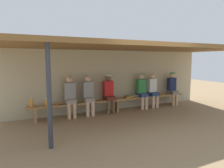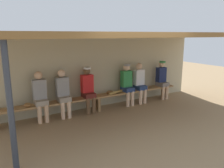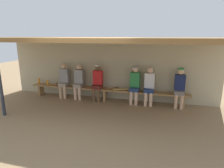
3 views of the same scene
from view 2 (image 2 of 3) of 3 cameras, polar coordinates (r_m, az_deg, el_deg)
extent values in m
plane|color=#937754|center=(5.65, 3.55, -11.15)|extent=(24.00, 24.00, 0.00)
cube|color=#B7AD8C|center=(7.01, -5.53, 2.91)|extent=(8.00, 0.20, 2.20)
cube|color=brown|center=(5.76, -0.13, 12.47)|extent=(8.00, 2.80, 0.12)
cylinder|color=#2D333D|center=(3.91, -24.49, -6.03)|extent=(0.10, 0.10, 2.20)
cube|color=#9E7547|center=(6.76, -3.78, -3.20)|extent=(6.00, 0.36, 0.05)
cube|color=#9E7547|center=(6.83, -3.76, -5.05)|extent=(0.08, 0.29, 0.41)
cube|color=#9E7547|center=(8.38, 13.26, -2.02)|extent=(0.08, 0.29, 0.41)
cube|color=navy|center=(7.26, 3.99, -1.32)|extent=(0.32, 0.40, 0.14)
cylinder|color=beige|center=(7.16, 4.09, -3.92)|extent=(0.11, 0.11, 0.48)
cylinder|color=beige|center=(7.26, 5.26, -3.71)|extent=(0.11, 0.11, 0.48)
cube|color=#2D8442|center=(7.26, 3.67, 1.35)|extent=(0.34, 0.20, 0.52)
sphere|color=beige|center=(7.19, 3.71, 4.24)|extent=(0.21, 0.21, 0.21)
cylinder|color=gray|center=(7.15, 3.90, 4.91)|extent=(0.21, 0.21, 0.05)
cube|color=gray|center=(6.34, -12.24, -3.66)|extent=(0.32, 0.40, 0.14)
cylinder|color=beige|center=(6.25, -12.43, -6.69)|extent=(0.11, 0.11, 0.48)
cylinder|color=beige|center=(6.31, -10.87, -6.45)|extent=(0.11, 0.11, 0.48)
cube|color=gray|center=(6.33, -12.61, -0.61)|extent=(0.34, 0.20, 0.52)
sphere|color=beige|center=(6.26, -12.77, 2.69)|extent=(0.21, 0.21, 0.21)
cube|color=slate|center=(8.19, 12.70, 0.00)|extent=(0.32, 0.40, 0.14)
cylinder|color=#DBAD84|center=(8.09, 12.91, -2.29)|extent=(0.11, 0.11, 0.48)
cylinder|color=#DBAD84|center=(8.21, 13.82, -2.11)|extent=(0.11, 0.11, 0.48)
cube|color=#19234C|center=(8.19, 12.43, 2.36)|extent=(0.34, 0.20, 0.52)
sphere|color=#DBAD84|center=(8.13, 12.55, 4.93)|extent=(0.21, 0.21, 0.21)
cylinder|color=#2D8442|center=(8.09, 12.78, 5.53)|extent=(0.21, 0.21, 0.05)
cube|color=gray|center=(6.18, -17.69, -4.39)|extent=(0.32, 0.40, 0.14)
cylinder|color=#DBAD84|center=(6.10, -17.99, -7.50)|extent=(0.11, 0.11, 0.48)
cylinder|color=#DBAD84|center=(6.14, -16.34, -7.27)|extent=(0.11, 0.11, 0.48)
cube|color=gray|center=(6.17, -18.06, -1.27)|extent=(0.34, 0.20, 0.52)
sphere|color=#DBAD84|center=(6.10, -18.30, 2.11)|extent=(0.21, 0.21, 0.21)
cube|color=#591E19|center=(6.60, -6.03, -2.79)|extent=(0.32, 0.40, 0.14)
cylinder|color=brown|center=(6.51, -6.10, -5.68)|extent=(0.11, 0.11, 0.48)
cylinder|color=brown|center=(6.58, -4.67, -5.45)|extent=(0.11, 0.11, 0.48)
cube|color=red|center=(6.59, -6.39, 0.14)|extent=(0.34, 0.20, 0.52)
sphere|color=brown|center=(6.52, -6.47, 3.31)|extent=(0.21, 0.21, 0.21)
cylinder|color=white|center=(6.47, -6.34, 4.05)|extent=(0.21, 0.21, 0.05)
cube|color=navy|center=(7.56, 7.17, -0.84)|extent=(0.32, 0.40, 0.14)
cylinder|color=beige|center=(7.45, 7.31, -3.33)|extent=(0.11, 0.11, 0.48)
cylinder|color=beige|center=(7.56, 8.39, -3.13)|extent=(0.11, 0.11, 0.48)
cube|color=white|center=(7.55, 6.86, 1.72)|extent=(0.34, 0.20, 0.52)
sphere|color=beige|center=(7.49, 6.94, 4.50)|extent=(0.21, 0.21, 0.21)
cylinder|color=orange|center=(6.09, -24.67, -4.94)|extent=(0.07, 0.07, 0.20)
cylinder|color=white|center=(6.06, -24.76, -3.94)|extent=(0.05, 0.05, 0.02)
ellipsoid|color=brown|center=(6.94, -0.54, -2.16)|extent=(0.25, 0.18, 0.09)
ellipsoid|color=olive|center=(6.14, -20.72, -4.98)|extent=(0.17, 0.24, 0.09)
cylinder|color=tan|center=(7.10, 1.57, -1.92)|extent=(0.82, 0.33, 0.07)
camera|label=1|loc=(0.65, 175.00, -52.36)|focal=31.78mm
camera|label=3|loc=(4.98, 68.09, 5.95)|focal=30.56mm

